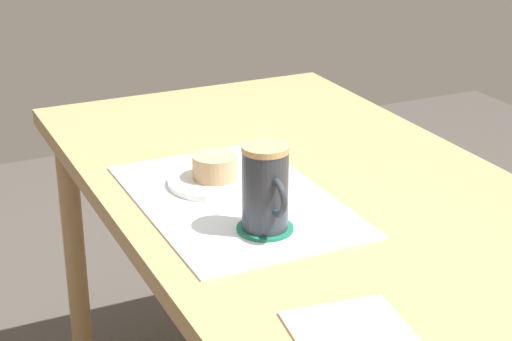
{
  "coord_description": "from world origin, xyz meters",
  "views": [
    {
      "loc": [
        1.21,
        -0.69,
        1.31
      ],
      "look_at": [
        -0.01,
        -0.11,
        0.76
      ],
      "focal_mm": 60.0,
      "sensor_mm": 36.0,
      "label": 1
    }
  ],
  "objects": [
    {
      "name": "paper_napkin",
      "position": [
        0.43,
        -0.19,
        0.71
      ],
      "size": [
        0.17,
        0.17,
        0.0
      ],
      "primitive_type": "cube",
      "rotation": [
        0.0,
        0.0,
        -0.14
      ],
      "color": "silver",
      "rests_on": "dining_table"
    },
    {
      "name": "coffee_coaster",
      "position": [
        0.11,
        -0.16,
        0.71
      ],
      "size": [
        0.09,
        0.09,
        0.0
      ],
      "primitive_type": "cylinder",
      "color": "#196B4C",
      "rests_on": "placemat"
    },
    {
      "name": "coffee_mug",
      "position": [
        0.12,
        -0.16,
        0.78
      ],
      "size": [
        0.11,
        0.07,
        0.14
      ],
      "color": "#2D333D",
      "rests_on": "coffee_coaster"
    },
    {
      "name": "pastry",
      "position": [
        -0.09,
        -0.16,
        0.74
      ],
      "size": [
        0.08,
        0.08,
        0.04
      ],
      "primitive_type": "cylinder",
      "color": "tan",
      "rests_on": "pastry_plate"
    },
    {
      "name": "dining_table",
      "position": [
        0.0,
        0.0,
        0.63
      ],
      "size": [
        1.35,
        0.73,
        0.71
      ],
      "color": "tan",
      "rests_on": "ground_plane"
    },
    {
      "name": "pastry_plate",
      "position": [
        -0.09,
        -0.16,
        0.72
      ],
      "size": [
        0.17,
        0.17,
        0.01
      ],
      "primitive_type": "cylinder",
      "color": "silver",
      "rests_on": "placemat"
    },
    {
      "name": "placemat",
      "position": [
        -0.01,
        -0.15,
        0.71
      ],
      "size": [
        0.47,
        0.31,
        0.0
      ],
      "primitive_type": "cube",
      "color": "white",
      "rests_on": "dining_table"
    }
  ]
}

